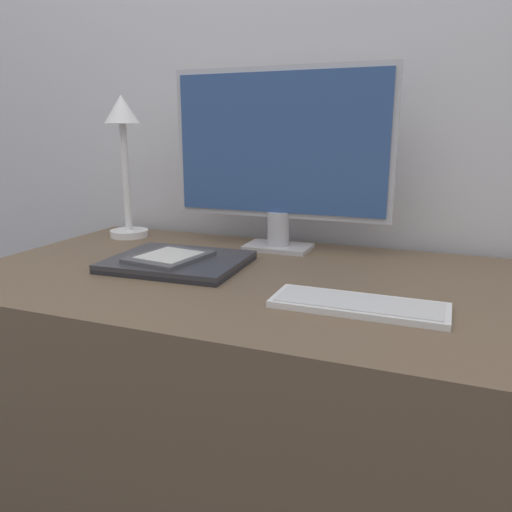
{
  "coord_description": "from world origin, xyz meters",
  "views": [
    {
      "loc": [
        0.36,
        -0.82,
        1.03
      ],
      "look_at": [
        0.01,
        0.09,
        0.78
      ],
      "focal_mm": 35.0,
      "sensor_mm": 36.0,
      "label": 1
    }
  ],
  "objects_px": {
    "monitor": "(279,153)",
    "laptop": "(178,262)",
    "keyboard": "(359,305)",
    "ereader": "(169,257)",
    "desk_lamp": "(124,145)"
  },
  "relations": [
    {
      "from": "monitor",
      "to": "laptop",
      "type": "relative_size",
      "value": 1.85
    },
    {
      "from": "keyboard",
      "to": "ereader",
      "type": "height_order",
      "value": "ereader"
    },
    {
      "from": "monitor",
      "to": "keyboard",
      "type": "bearing_deg",
      "value": -53.6
    },
    {
      "from": "ereader",
      "to": "desk_lamp",
      "type": "bearing_deg",
      "value": 138.76
    },
    {
      "from": "keyboard",
      "to": "laptop",
      "type": "distance_m",
      "value": 0.46
    },
    {
      "from": "keyboard",
      "to": "desk_lamp",
      "type": "xyz_separation_m",
      "value": [
        -0.75,
        0.37,
        0.26
      ]
    },
    {
      "from": "monitor",
      "to": "ereader",
      "type": "height_order",
      "value": "monitor"
    },
    {
      "from": "laptop",
      "to": "ereader",
      "type": "relative_size",
      "value": 1.65
    },
    {
      "from": "laptop",
      "to": "desk_lamp",
      "type": "relative_size",
      "value": 0.78
    },
    {
      "from": "desk_lamp",
      "to": "monitor",
      "type": "bearing_deg",
      "value": 1.05
    },
    {
      "from": "laptop",
      "to": "desk_lamp",
      "type": "distance_m",
      "value": 0.46
    },
    {
      "from": "keyboard",
      "to": "ereader",
      "type": "distance_m",
      "value": 0.47
    },
    {
      "from": "keyboard",
      "to": "laptop",
      "type": "bearing_deg",
      "value": 163.2
    },
    {
      "from": "keyboard",
      "to": "ereader",
      "type": "relative_size",
      "value": 1.62
    },
    {
      "from": "monitor",
      "to": "keyboard",
      "type": "xyz_separation_m",
      "value": [
        0.28,
        -0.38,
        -0.24
      ]
    }
  ]
}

